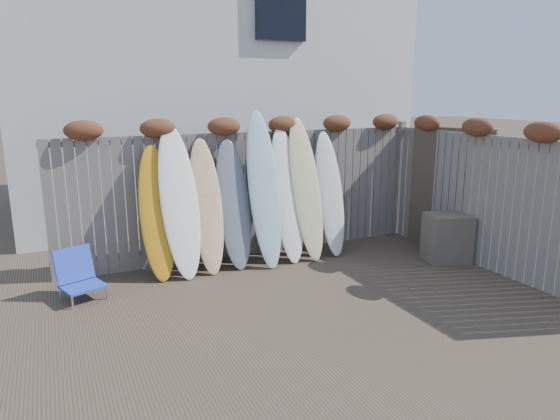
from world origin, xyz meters
name	(u,v)px	position (x,y,z in m)	size (l,w,h in m)	color
ground	(321,309)	(0.00, 0.00, 0.00)	(80.00, 80.00, 0.00)	#493A2D
back_fence	(252,183)	(0.06, 2.39, 1.18)	(6.05, 0.28, 2.24)	slate
right_fence	(491,194)	(2.99, 0.25, 1.14)	(0.28, 4.40, 2.24)	slate
house	(202,66)	(0.50, 6.50, 3.20)	(8.50, 5.50, 6.33)	silver
beach_chair	(78,275)	(-2.66, 1.65, 0.30)	(0.63, 0.65, 0.65)	#2545BB
wooden_crate	(447,238)	(2.71, 0.77, 0.38)	(0.64, 0.54, 0.75)	#51463C
lattice_panel	(449,190)	(3.12, 1.23, 1.03)	(0.06, 1.37, 2.05)	#4A352D
surfboard_0	(157,213)	(-1.55, 2.00, 0.94)	(0.49, 0.07, 1.96)	orange
surfboard_1	(179,202)	(-1.23, 1.97, 1.08)	(0.55, 0.07, 2.24)	white
surfboard_2	(207,206)	(-0.83, 1.98, 0.98)	(0.47, 0.07, 2.03)	#F6D285
surfboard_3	(234,204)	(-0.40, 2.01, 0.96)	(0.51, 0.07, 2.00)	slate
surfboard_4	(264,189)	(0.07, 1.92, 1.17)	(0.49, 0.07, 2.44)	#9EC9D2
surfboard_5	(287,195)	(0.48, 1.95, 1.04)	(0.48, 0.07, 2.16)	white
surfboard_6	(306,189)	(0.80, 1.94, 1.11)	(0.50, 0.07, 2.31)	beige
surfboard_7	(330,193)	(1.26, 1.97, 0.99)	(0.45, 0.07, 2.07)	silver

